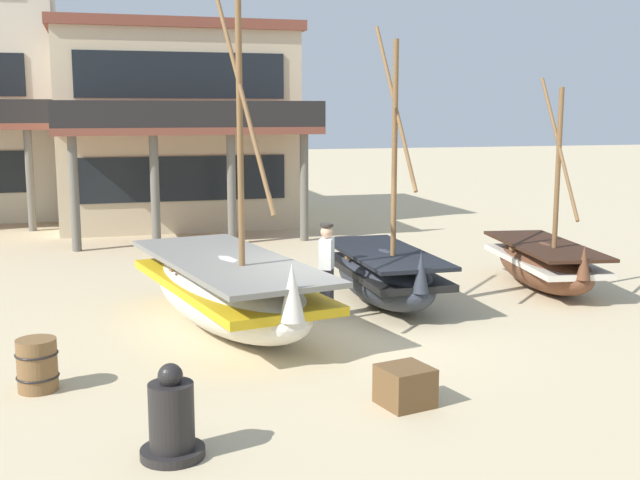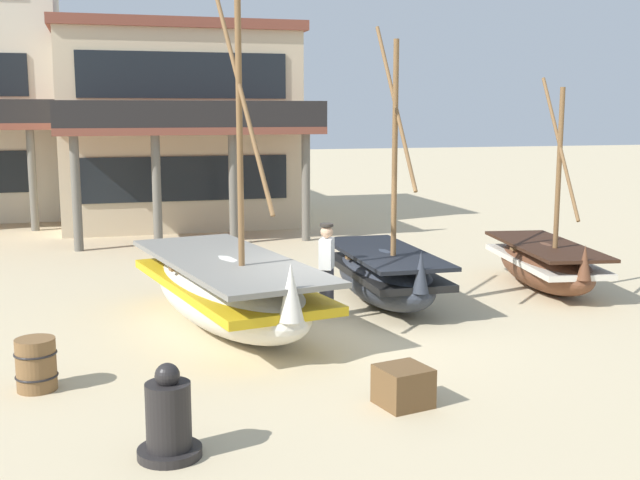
% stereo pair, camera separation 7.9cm
% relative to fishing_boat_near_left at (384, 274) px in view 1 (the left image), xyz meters
% --- Properties ---
extents(ground_plane, '(120.00, 120.00, 0.00)m').
position_rel_fishing_boat_near_left_xyz_m(ground_plane, '(-1.46, -1.64, -0.58)').
color(ground_plane, '#CCB78E').
extents(fishing_boat_near_left, '(1.51, 3.86, 5.21)m').
position_rel_fishing_boat_near_left_xyz_m(fishing_boat_near_left, '(0.00, 0.00, 0.00)').
color(fishing_boat_near_left, '#2D333D').
rests_on(fishing_boat_near_left, ground).
extents(fishing_boat_centre_large, '(2.90, 5.54, 6.50)m').
position_rel_fishing_boat_near_left_xyz_m(fishing_boat_centre_large, '(-3.13, -0.84, 0.08)').
color(fishing_boat_centre_large, silver).
rests_on(fishing_boat_centre_large, ground).
extents(fishing_boat_far_right, '(1.92, 3.91, 4.32)m').
position_rel_fishing_boat_near_left_xyz_m(fishing_boat_far_right, '(3.65, 0.33, -0.05)').
color(fishing_boat_far_right, brown).
rests_on(fishing_boat_far_right, ground).
extents(fisherman_by_hull, '(0.36, 0.42, 1.68)m').
position_rel_fishing_boat_near_left_xyz_m(fisherman_by_hull, '(-1.33, -0.63, 0.25)').
color(fisherman_by_hull, '#33333D').
rests_on(fisherman_by_hull, ground).
extents(capstan_winch, '(0.69, 0.69, 1.04)m').
position_rel_fishing_boat_near_left_xyz_m(capstan_winch, '(-4.56, -5.75, -0.17)').
color(capstan_winch, black).
rests_on(capstan_winch, ground).
extents(wooden_barrel, '(0.56, 0.56, 0.70)m').
position_rel_fishing_boat_near_left_xyz_m(wooden_barrel, '(-6.06, -3.21, -0.23)').
color(wooden_barrel, brown).
rests_on(wooden_barrel, ground).
extents(cargo_crate, '(0.71, 0.71, 0.50)m').
position_rel_fishing_boat_near_left_xyz_m(cargo_crate, '(-1.61, -5.03, -0.33)').
color(cargo_crate, brown).
rests_on(cargo_crate, ground).
extents(harbor_building_main, '(7.49, 9.47, 6.30)m').
position_rel_fishing_boat_near_left_xyz_m(harbor_building_main, '(-2.66, 13.04, 2.58)').
color(harbor_building_main, beige).
rests_on(harbor_building_main, ground).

